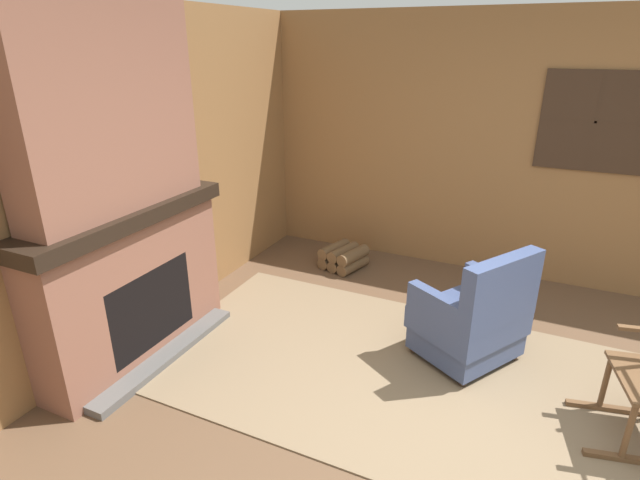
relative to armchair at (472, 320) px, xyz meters
The scene contains 11 objects.
ground_plane 1.05m from the armchair, 79.79° to the right, with size 14.00×14.00×0.00m, color brown.
wood_panel_wall_left 2.90m from the armchair, 159.17° to the right, with size 0.06×6.01×2.59m.
wood_panel_wall_back 2.01m from the armchair, 83.88° to the left, with size 6.01×0.09×2.59m.
fireplace_hearth 2.55m from the armchair, 157.40° to the right, with size 0.57×1.70×1.19m.
chimney_breast 2.97m from the armchair, 157.51° to the right, with size 0.31×1.41×1.38m.
area_rug 0.68m from the armchair, 139.05° to the right, with size 3.64×2.03×0.01m.
armchair is the anchor object (origin of this frame).
firewood_stack 1.91m from the armchair, 142.78° to the left, with size 0.49×0.50×0.24m.
oil_lamp_vase 2.84m from the armchair, 152.95° to the right, with size 0.10×0.10×0.26m.
storage_case 2.61m from the armchair, 167.31° to the right, with size 0.17×0.22×0.12m.
decorative_plate_on_mantel 2.74m from the armchair, 160.02° to the right, with size 0.06×0.24×0.24m.
Camera 1 is at (0.16, -2.43, 2.28)m, focal length 28.00 mm.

